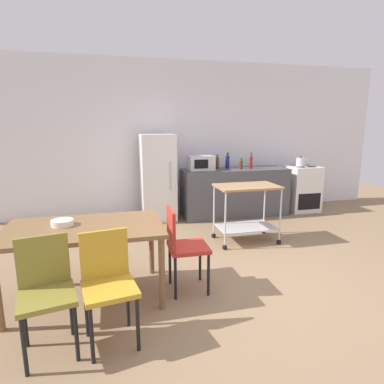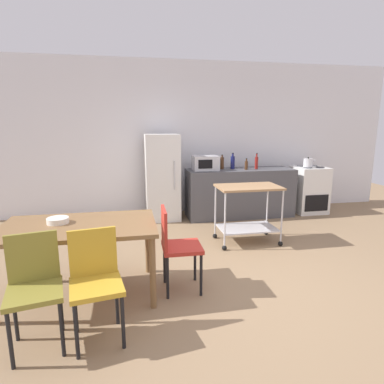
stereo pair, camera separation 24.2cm
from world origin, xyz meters
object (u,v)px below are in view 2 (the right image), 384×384
Objects in this scene: chair_red at (176,243)px; bottle_hot_sauce at (246,165)px; refrigerator at (162,177)px; bottle_sesame_oil at (222,163)px; chair_olive at (34,283)px; bottle_soda at (256,163)px; microwave at (205,163)px; fruit_bowl at (58,220)px; kettle at (308,163)px; bottle_vinegar at (233,162)px; stove_oven at (309,190)px; kitchen_cart at (248,205)px; chair_mustard at (95,277)px; dining_table at (79,232)px.

bottle_hot_sauce reaches higher than chair_red.
refrigerator reaches higher than bottle_sesame_oil.
bottle_soda is at bearing 34.02° from chair_olive.
bottle_soda is at bearing -2.32° from microwave.
chair_olive is 4.19× the size of fruit_bowl.
fruit_bowl is 0.89× the size of kettle.
bottle_hot_sauce is (0.76, -0.09, -0.04)m from microwave.
refrigerator is at bearing -1.91° from chair_red.
microwave is 0.97m from bottle_soda.
refrigerator is 7.35× the size of bottle_hot_sauce.
chair_red is 2.99× the size of bottle_vinegar.
bottle_hot_sauce is 0.99× the size of fruit_bowl.
stove_oven reaches higher than kitchen_cart.
chair_red is 3.00m from bottle_sesame_oil.
fruit_bowl is (-2.09, -2.40, -0.25)m from microwave.
bottle_sesame_oil reaches higher than bottle_hot_sauce.
bottle_soda is at bearing 40.71° from chair_mustard.
refrigerator is (0.89, 3.31, 0.26)m from chair_mustard.
stove_oven is 0.57m from kettle.
chair_red reaches higher than kitchen_cart.
bottle_sesame_oil is 0.89× the size of bottle_soda.
bottle_soda reaches higher than kitchen_cart.
chair_red is 3.21m from bottle_soda.
kitchen_cart is at bearing -53.52° from refrigerator.
refrigerator is 2.82m from fruit_bowl.
kettle is at bearing -2.46° from bottle_soda.
stove_oven is 0.59× the size of refrigerator.
dining_table is at bearing 96.77° from chair_mustard.
bottle_soda is at bearing -177.29° from stove_oven.
microwave is 0.36m from bottle_sesame_oil.
kettle is at bearing 30.92° from chair_mustard.
stove_oven is at bearing 30.90° from chair_mustard.
refrigerator reaches higher than kitchen_cart.
chair_red and chair_olive have the same top height.
bottle_soda is (0.66, 1.34, 0.45)m from kitchen_cart.
bottle_sesame_oil is 1.67m from kettle.
bottle_vinegar reaches higher than dining_table.
kitchen_cart is at bearing -142.38° from stove_oven.
dining_table is 0.77m from chair_mustard.
refrigerator is 1.85m from kitchen_cart.
kettle reaches higher than kitchen_cart.
refrigerator reaches higher than microwave.
bottle_sesame_oil reaches higher than chair_red.
kettle reaches higher than fruit_bowl.
chair_mustard is 3.43m from refrigerator.
chair_red is 1.36m from chair_olive.
refrigerator is at bearing 179.39° from bottle_vinegar.
bottle_sesame_oil reaches higher than chair_mustard.
dining_table is 3.55m from bottle_vinegar.
refrigerator is 3.37× the size of microwave.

